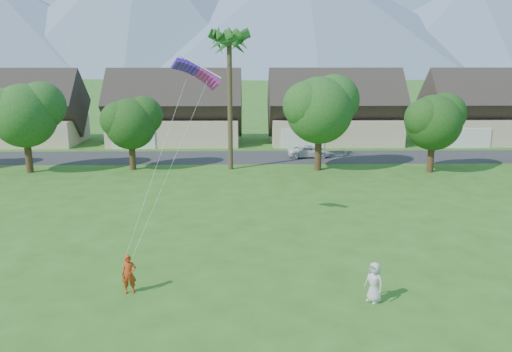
{
  "coord_description": "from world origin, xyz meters",
  "views": [
    {
      "loc": [
        -0.49,
        -16.53,
        10.22
      ],
      "look_at": [
        0.0,
        10.0,
        3.8
      ],
      "focal_mm": 35.0,
      "sensor_mm": 36.0,
      "label": 1
    }
  ],
  "objects_px": {
    "watcher": "(374,282)",
    "parked_car": "(309,151)",
    "kite_flyer": "(129,274)",
    "parafoil_kite": "(197,71)"
  },
  "relations": [
    {
      "from": "kite_flyer",
      "to": "parafoil_kite",
      "type": "height_order",
      "value": "parafoil_kite"
    },
    {
      "from": "kite_flyer",
      "to": "parked_car",
      "type": "relative_size",
      "value": 0.41
    },
    {
      "from": "kite_flyer",
      "to": "parafoil_kite",
      "type": "distance_m",
      "value": 11.65
    },
    {
      "from": "kite_flyer",
      "to": "watcher",
      "type": "distance_m",
      "value": 10.61
    },
    {
      "from": "parked_car",
      "to": "parafoil_kite",
      "type": "xyz_separation_m",
      "value": [
        -9.11,
        -22.64,
        8.79
      ]
    },
    {
      "from": "watcher",
      "to": "parafoil_kite",
      "type": "xyz_separation_m",
      "value": [
        -8.07,
        8.55,
        8.5
      ]
    },
    {
      "from": "kite_flyer",
      "to": "parafoil_kite",
      "type": "relative_size",
      "value": 0.63
    },
    {
      "from": "kite_flyer",
      "to": "watcher",
      "type": "xyz_separation_m",
      "value": [
        10.56,
        -0.98,
        -0.0
      ]
    },
    {
      "from": "watcher",
      "to": "parked_car",
      "type": "xyz_separation_m",
      "value": [
        1.04,
        31.19,
        -0.28
      ]
    },
    {
      "from": "kite_flyer",
      "to": "parafoil_kite",
      "type": "bearing_deg",
      "value": 62.72
    }
  ]
}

